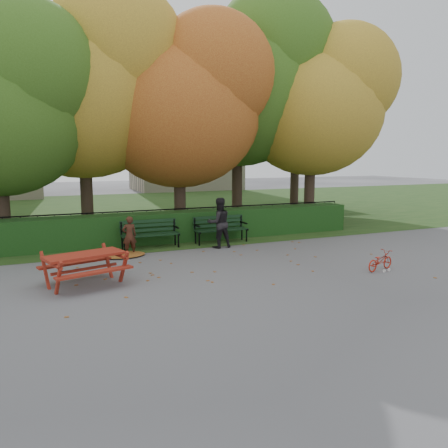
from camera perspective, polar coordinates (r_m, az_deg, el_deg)
name	(u,v)px	position (r m, az deg, el deg)	size (l,w,h in m)	color
ground	(237,271)	(10.97, 1.74, -6.21)	(90.00, 90.00, 0.00)	slate
grass_strip	(127,210)	(24.18, -12.50, 1.78)	(90.00, 90.00, 0.00)	#193A13
building_right	(185,121)	(39.75, -5.11, 13.21)	(9.00, 6.00, 12.00)	beige
hedge	(181,226)	(14.97, -5.58, -0.27)	(13.00, 0.90, 1.00)	black
iron_fence	(175,222)	(15.72, -6.48, 0.27)	(14.00, 0.04, 1.02)	black
tree_a	(5,101)	(15.28, -26.65, 14.18)	(5.88, 5.60, 7.48)	#2D221A
tree_b	(93,83)	(16.67, -16.76, 17.24)	(6.72, 6.40, 8.79)	#2D221A
tree_c	(189,102)	(16.57, -4.57, 15.60)	(6.30, 6.00, 8.00)	#2D221A
tree_d	(249,81)	(19.06, 3.23, 18.20)	(7.14, 6.80, 9.58)	#2D221A
tree_e	(322,102)	(19.05, 12.66, 15.29)	(6.09, 5.80, 8.16)	#2D221A
tree_g	(304,107)	(23.37, 10.46, 14.80)	(6.30, 6.00, 8.55)	#2D221A
bench_left	(150,232)	(13.86, -9.68, -0.99)	(1.80, 0.57, 0.88)	black
bench_right	(220,227)	(14.61, -0.51, -0.38)	(1.80, 0.57, 0.88)	black
picnic_table	(85,261)	(10.15, -17.75, -4.60)	(1.99, 1.76, 0.82)	maroon
leaf_pile	(122,255)	(12.92, -13.15, -3.95)	(1.32, 0.91, 0.09)	brown
leaf_scatter	(232,268)	(11.23, 1.09, -5.83)	(9.00, 5.70, 0.01)	brown
child	(129,236)	(12.96, -12.25, -1.51)	(0.42, 0.27, 1.14)	#391C12
adult	(219,223)	(13.69, -0.65, 0.16)	(0.77, 0.60, 1.58)	black
bicycle	(380,261)	(11.69, 19.72, -4.53)	(0.33, 0.95, 0.50)	#AF1F10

